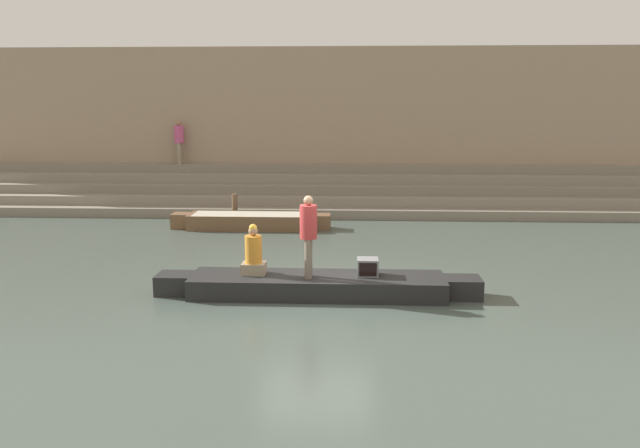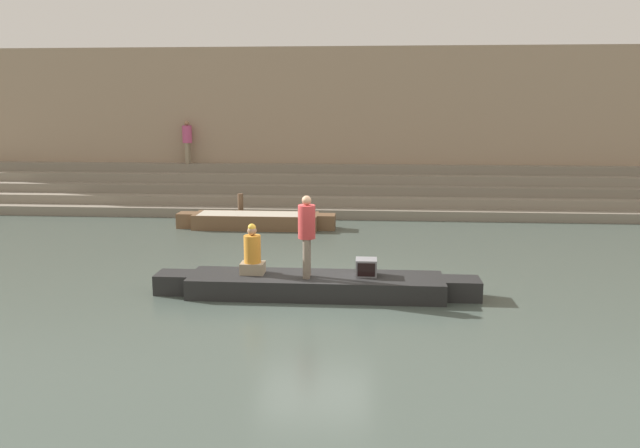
{
  "view_description": "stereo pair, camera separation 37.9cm",
  "coord_description": "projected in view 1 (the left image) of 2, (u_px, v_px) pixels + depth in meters",
  "views": [
    {
      "loc": [
        0.72,
        -13.11,
        4.07
      ],
      "look_at": [
        0.03,
        0.99,
        1.33
      ],
      "focal_mm": 35.0,
      "sensor_mm": 36.0,
      "label": 1
    },
    {
      "loc": [
        1.1,
        -13.08,
        4.07
      ],
      "look_at": [
        0.03,
        0.99,
        1.33
      ],
      "focal_mm": 35.0,
      "sensor_mm": 36.0,
      "label": 2
    }
  ],
  "objects": [
    {
      "name": "person_rowing",
      "position": [
        254.0,
        254.0,
        13.43
      ],
      "size": [
        0.51,
        0.4,
        1.1
      ],
      "rotation": [
        0.0,
        0.0,
        0.29
      ],
      "color": "gray",
      "rests_on": "rowboat_main"
    },
    {
      "name": "rowboat_main",
      "position": [
        317.0,
        285.0,
        13.41
      ],
      "size": [
        6.97,
        1.36,
        0.43
      ],
      "rotation": [
        0.0,
        0.0,
        0.01
      ],
      "color": "black",
      "rests_on": "ground"
    },
    {
      "name": "moored_boat_shore",
      "position": [
        251.0,
        221.0,
        20.57
      ],
      "size": [
        5.25,
        1.17,
        0.49
      ],
      "rotation": [
        0.0,
        0.0,
        -0.01
      ],
      "color": "brown",
      "rests_on": "ground"
    },
    {
      "name": "person_standing",
      "position": [
        308.0,
        231.0,
        13.06
      ],
      "size": [
        0.36,
        0.36,
        1.76
      ],
      "rotation": [
        0.0,
        0.0,
        -0.29
      ],
      "color": "#756656",
      "rests_on": "rowboat_main"
    },
    {
      "name": "ghat_steps",
      "position": [
        331.0,
        194.0,
        24.01
      ],
      "size": [
        36.0,
        3.16,
        1.7
      ],
      "color": "gray",
      "rests_on": "ground"
    },
    {
      "name": "person_on_steps",
      "position": [
        179.0,
        139.0,
        24.73
      ],
      "size": [
        0.38,
        0.38,
        1.7
      ],
      "rotation": [
        0.0,
        0.0,
        2.8
      ],
      "color": "gray",
      "rests_on": "ghat_steps"
    },
    {
      "name": "mooring_post",
      "position": [
        235.0,
        208.0,
        21.52
      ],
      "size": [
        0.19,
        0.19,
        1.01
      ],
      "primitive_type": "cylinder",
      "color": "brown",
      "rests_on": "ground"
    },
    {
      "name": "back_wall",
      "position": [
        333.0,
        128.0,
        25.25
      ],
      "size": [
        34.2,
        1.28,
        6.25
      ],
      "color": "tan",
      "rests_on": "ground"
    },
    {
      "name": "tv_set",
      "position": [
        368.0,
        267.0,
        13.37
      ],
      "size": [
        0.45,
        0.44,
        0.37
      ],
      "rotation": [
        0.0,
        0.0,
        0.01
      ],
      "color": "slate",
      "rests_on": "rowboat_main"
    },
    {
      "name": "ground_plane",
      "position": [
        316.0,
        292.0,
        13.66
      ],
      "size": [
        120.0,
        120.0,
        0.0
      ],
      "primitive_type": "plane",
      "color": "#47544C"
    }
  ]
}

